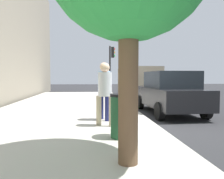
% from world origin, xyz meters
% --- Properties ---
extents(ground_plane, '(80.00, 80.00, 0.00)m').
position_xyz_m(ground_plane, '(0.00, 0.00, 0.00)').
color(ground_plane, '#2B2B2D').
rests_on(ground_plane, ground).
extents(sidewalk_slab, '(28.00, 6.00, 0.15)m').
position_xyz_m(sidewalk_slab, '(0.00, 3.00, 0.07)').
color(sidewalk_slab, '#B7B2A8').
rests_on(sidewalk_slab, ground_plane).
extents(parking_meter, '(0.36, 0.12, 1.41)m').
position_xyz_m(parking_meter, '(0.77, 0.66, 1.17)').
color(parking_meter, gray).
rests_on(parking_meter, sidewalk_slab).
extents(pedestrian_at_meter, '(0.52, 0.41, 1.86)m').
position_xyz_m(pedestrian_at_meter, '(0.40, 1.50, 1.26)').
color(pedestrian_at_meter, '#191E4C').
rests_on(pedestrian_at_meter, sidewalk_slab).
extents(pedestrian_bystander, '(0.39, 0.50, 1.79)m').
position_xyz_m(pedestrian_bystander, '(-0.47, 1.53, 1.21)').
color(pedestrian_bystander, tan).
rests_on(pedestrian_bystander, sidewalk_slab).
extents(parked_sedan_near, '(4.44, 2.05, 1.77)m').
position_xyz_m(parked_sedan_near, '(2.32, -1.35, 0.89)').
color(parked_sedan_near, black).
rests_on(parked_sedan_near, ground_plane).
extents(parked_van_far, '(5.26, 2.24, 2.18)m').
position_xyz_m(parked_van_far, '(8.75, -1.35, 1.26)').
color(parked_van_far, gray).
rests_on(parked_van_far, ground_plane).
extents(traffic_signal, '(0.24, 0.44, 3.60)m').
position_xyz_m(traffic_signal, '(9.42, 0.43, 2.58)').
color(traffic_signal, black).
rests_on(traffic_signal, sidewalk_slab).
extents(trash_bin, '(0.59, 0.59, 1.01)m').
position_xyz_m(trash_bin, '(-1.75, 1.21, 0.66)').
color(trash_bin, '#1E4C2D').
rests_on(trash_bin, sidewalk_slab).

